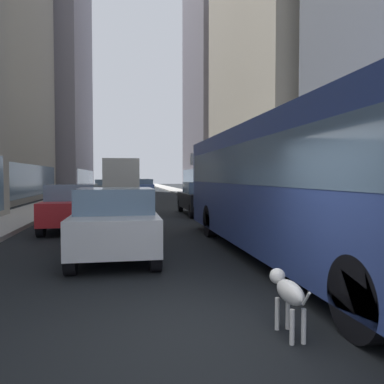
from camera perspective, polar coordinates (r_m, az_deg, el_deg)
name	(u,v)px	position (r m, az deg, el deg)	size (l,w,h in m)	color
ground_plane	(134,195)	(39.37, -8.67, -0.45)	(120.00, 120.00, 0.00)	black
sidewalk_left	(77,195)	(39.64, -16.94, -0.40)	(2.40, 110.00, 0.15)	#9E9991
sidewalk_right	(189,194)	(39.92, -0.47, -0.28)	(2.40, 110.00, 0.15)	gray
building_left_far	(40,45)	(57.69, -21.86, 19.85)	(11.58, 23.54, 38.85)	slate
building_right_mid	(292,68)	(31.84, 14.86, 17.60)	(9.61, 16.52, 20.65)	#B2A893
building_right_far	(230,84)	(48.50, 5.80, 15.86)	(9.76, 14.20, 26.51)	slate
transit_bus	(294,181)	(8.87, 15.17, 1.54)	(2.78, 11.53, 3.05)	#33478C
car_yellow_taxi	(142,185)	(47.28, -7.47, 1.02)	(1.75, 4.41, 1.62)	yellow
car_blue_hatchback	(145,186)	(41.71, -7.11, 0.84)	(1.80, 3.99, 1.62)	#4C6BB7
car_red_coupe	(74,206)	(14.26, -17.41, -2.06)	(1.74, 4.42, 1.62)	red
car_grey_wagon	(105,188)	(37.06, -12.92, 0.63)	(1.87, 4.77, 1.62)	slate
car_silver_sedan	(116,222)	(9.11, -11.43, -4.43)	(1.84, 4.08, 1.62)	#B7BABF
car_black_suv	(202,198)	(18.86, 1.48, -0.91)	(1.83, 4.39, 1.62)	black
box_truck	(122,180)	(27.74, -10.57, 1.83)	(2.30, 7.50, 3.05)	#19519E
dalmatian_dog	(288,292)	(4.80, 14.21, -14.36)	(0.22, 0.96, 0.72)	white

